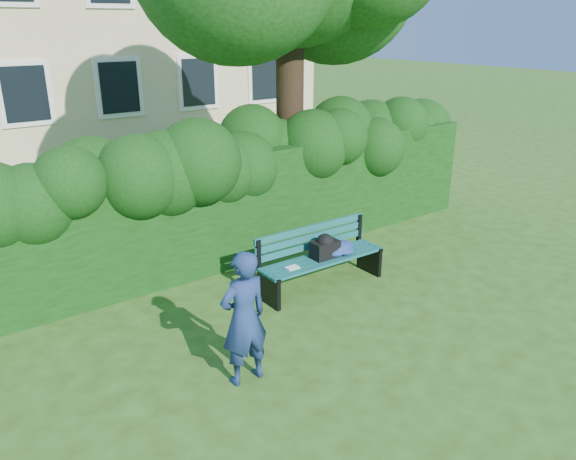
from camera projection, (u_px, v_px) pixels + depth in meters
ground at (314, 307)px, 7.74m from camera, size 80.00×80.00×0.00m
hedge at (230, 205)px, 9.08m from camera, size 10.00×1.00×1.80m
park_bench at (325, 254)px, 8.21m from camera, size 1.98×0.60×0.89m
man_reading at (244, 318)px, 5.91m from camera, size 0.56×0.37×1.52m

